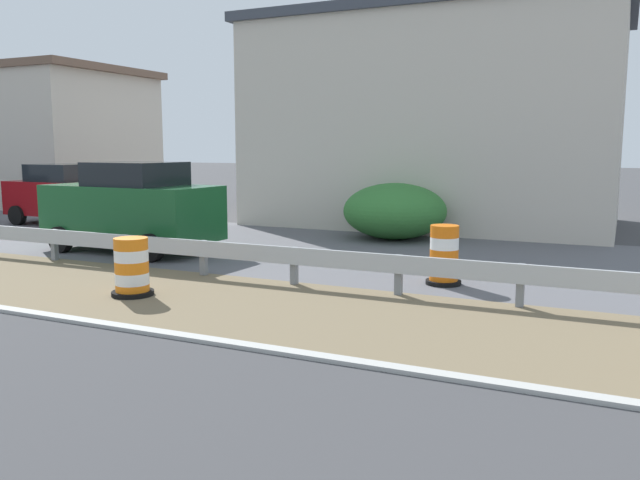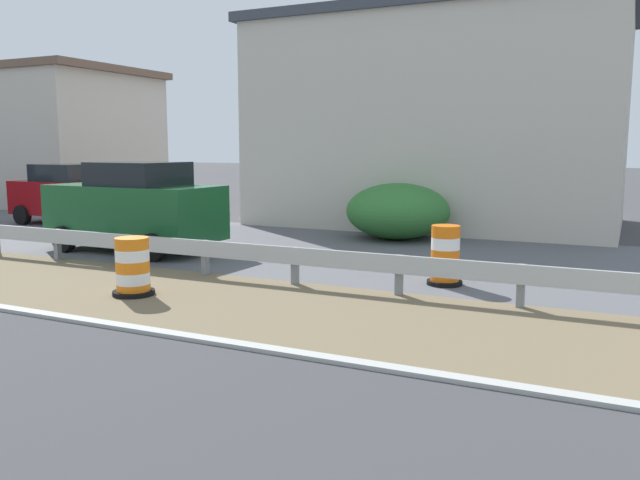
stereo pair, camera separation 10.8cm
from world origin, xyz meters
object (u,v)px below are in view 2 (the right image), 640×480
at_px(traffic_barrel_close, 445,258).
at_px(traffic_barrel_mid, 133,269).
at_px(car_distant_b, 135,207).
at_px(car_distant_a, 72,194).
at_px(utility_pole_near, 540,64).

height_order(traffic_barrel_close, traffic_barrel_mid, traffic_barrel_close).
xyz_separation_m(traffic_barrel_close, car_distant_b, (0.58, 7.86, 0.59)).
distance_m(traffic_barrel_mid, car_distant_a, 11.60).
height_order(traffic_barrel_close, car_distant_b, car_distant_b).
distance_m(traffic_barrel_close, car_distant_b, 7.91).
bearing_deg(car_distant_a, traffic_barrel_close, -15.22).
distance_m(traffic_barrel_close, traffic_barrel_mid, 5.61).
bearing_deg(traffic_barrel_close, car_distant_a, 73.47).
bearing_deg(traffic_barrel_mid, traffic_barrel_close, -55.51).
bearing_deg(utility_pole_near, car_distant_a, 102.40).
relative_size(car_distant_a, car_distant_b, 0.94).
relative_size(car_distant_a, utility_pole_near, 0.44).
xyz_separation_m(traffic_barrel_close, traffic_barrel_mid, (-3.18, 4.62, -0.05)).
relative_size(traffic_barrel_close, traffic_barrel_mid, 1.11).
bearing_deg(car_distant_b, traffic_barrel_close, 177.60).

